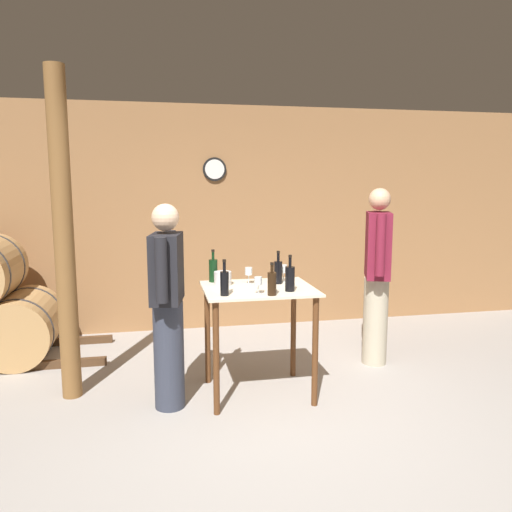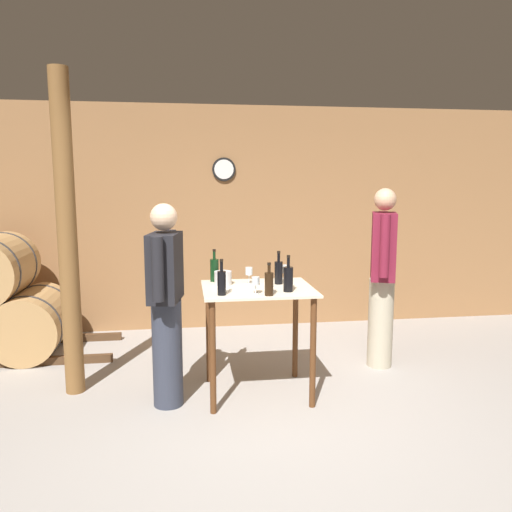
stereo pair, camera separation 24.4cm
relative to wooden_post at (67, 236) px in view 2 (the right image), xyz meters
name	(u,v)px [view 2 (the right image)]	position (x,y,z in m)	size (l,w,h in m)	color
ground_plane	(284,440)	(1.62, -1.07, -1.35)	(14.00, 14.00, 0.00)	#9E9993
back_wall	(239,218)	(1.62, 1.80, 0.00)	(8.40, 0.08, 2.70)	#996B42
tasting_table	(258,310)	(1.56, -0.26, -0.62)	(0.92, 0.76, 0.93)	beige
wooden_post	(67,236)	(0.00, 0.00, 0.00)	(0.16, 0.16, 2.70)	brown
wine_bottle_far_left	(214,269)	(1.22, 0.05, -0.32)	(0.08, 0.08, 0.29)	black
wine_bottle_left	(222,282)	(1.24, -0.50, -0.32)	(0.07, 0.07, 0.28)	black
wine_bottle_center	(269,283)	(1.60, -0.56, -0.32)	(0.07, 0.07, 0.26)	black
wine_bottle_right	(279,272)	(1.75, -0.14, -0.32)	(0.07, 0.07, 0.29)	black
wine_bottle_far_right	(288,278)	(1.78, -0.45, -0.32)	(0.08, 0.08, 0.30)	black
wine_glass_near_left	(249,272)	(1.50, -0.10, -0.32)	(0.06, 0.06, 0.14)	silver
wine_glass_near_center	(256,282)	(1.51, -0.50, -0.32)	(0.06, 0.06, 0.14)	silver
wine_glass_near_right	(284,270)	(1.82, -0.07, -0.31)	(0.07, 0.07, 0.15)	silver
ice_bucket	(223,278)	(1.28, -0.10, -0.37)	(0.15, 0.15, 0.12)	silver
person_host	(382,274)	(2.84, 0.22, -0.43)	(0.34, 0.56, 1.74)	#B7AD93
person_visitor_with_scarf	(166,301)	(0.81, -0.37, -0.49)	(0.29, 0.58, 1.63)	#333847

